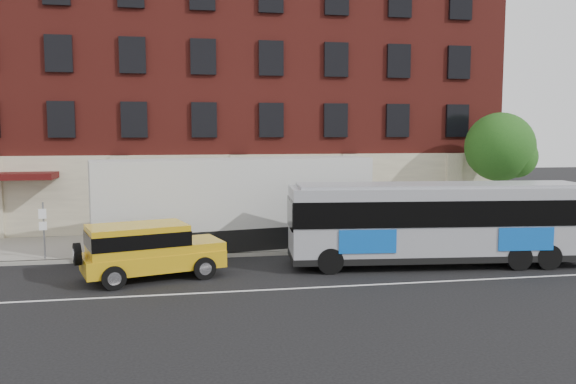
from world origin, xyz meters
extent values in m
plane|color=black|center=(0.00, 0.00, 0.00)|extent=(120.00, 120.00, 0.00)
cube|color=#9B998D|center=(0.00, 9.00, 0.07)|extent=(60.00, 6.00, 0.15)
cube|color=#9B998D|center=(0.00, 6.00, 0.07)|extent=(60.00, 0.25, 0.15)
cube|color=silver|center=(0.00, 0.50, 0.01)|extent=(60.00, 0.12, 0.01)
cube|color=maroon|center=(0.00, 17.00, 7.65)|extent=(30.00, 10.00, 15.00)
cube|color=beige|center=(0.00, 11.85, 2.15)|extent=(30.00, 0.35, 4.00)
cube|color=#400C0B|center=(-11.00, 11.00, 3.25)|extent=(4.20, 2.20, 0.30)
cube|color=beige|center=(-6.00, 11.75, 2.15)|extent=(0.90, 0.55, 4.00)
cube|color=beige|center=(0.00, 11.75, 2.15)|extent=(0.90, 0.55, 4.00)
cube|color=beige|center=(6.00, 11.75, 2.15)|extent=(0.90, 0.55, 4.00)
cube|color=beige|center=(12.00, 11.75, 2.15)|extent=(0.90, 0.55, 4.00)
cube|color=black|center=(-8.75, 11.92, 5.95)|extent=(1.30, 0.20, 1.80)
cube|color=black|center=(-5.25, 11.92, 5.95)|extent=(1.30, 0.20, 1.80)
cube|color=black|center=(-1.75, 11.92, 5.95)|extent=(1.30, 0.20, 1.80)
cube|color=black|center=(1.75, 11.92, 5.95)|extent=(1.30, 0.20, 1.80)
cube|color=black|center=(5.25, 11.92, 5.95)|extent=(1.30, 0.20, 1.80)
cube|color=black|center=(8.75, 11.92, 5.95)|extent=(1.30, 0.20, 1.80)
cube|color=black|center=(12.25, 11.92, 5.95)|extent=(1.30, 0.20, 1.80)
cube|color=black|center=(-8.75, 11.92, 9.15)|extent=(1.30, 0.20, 1.80)
cube|color=black|center=(-5.25, 11.92, 9.15)|extent=(1.30, 0.20, 1.80)
cube|color=black|center=(-1.75, 11.92, 9.15)|extent=(1.30, 0.20, 1.80)
cube|color=black|center=(1.75, 11.92, 9.15)|extent=(1.30, 0.20, 1.80)
cube|color=black|center=(5.25, 11.92, 9.15)|extent=(1.30, 0.20, 1.80)
cube|color=black|center=(8.75, 11.92, 9.15)|extent=(1.30, 0.20, 1.80)
cube|color=black|center=(12.25, 11.92, 9.15)|extent=(1.30, 0.20, 1.80)
cube|color=black|center=(8.75, 11.92, 12.35)|extent=(1.30, 0.20, 1.80)
cube|color=black|center=(12.25, 11.92, 12.35)|extent=(1.30, 0.20, 1.80)
cube|color=black|center=(-10.50, 11.78, 1.75)|extent=(2.60, 0.15, 2.80)
cube|color=black|center=(-4.50, 11.78, 1.75)|extent=(2.60, 0.15, 2.80)
cube|color=black|center=(1.50, 11.78, 1.75)|extent=(2.60, 0.15, 2.80)
cube|color=black|center=(7.50, 11.78, 1.75)|extent=(2.60, 0.15, 2.80)
cylinder|color=gray|center=(-8.50, 6.20, 1.25)|extent=(0.07, 0.07, 2.50)
cube|color=white|center=(-8.50, 6.05, 2.05)|extent=(0.30, 0.03, 0.40)
cube|color=white|center=(-8.50, 6.05, 1.55)|extent=(0.30, 0.03, 0.35)
cylinder|color=#35261A|center=(13.50, 9.50, 1.65)|extent=(0.32, 0.32, 3.00)
sphere|color=#194614|center=(13.50, 9.50, 4.55)|extent=(3.60, 3.60, 3.60)
sphere|color=#194614|center=(14.20, 9.10, 4.05)|extent=(2.20, 2.20, 2.20)
sphere|color=#194614|center=(12.90, 9.90, 4.15)|extent=(2.00, 2.00, 2.00)
cube|color=#94969E|center=(7.20, 2.98, 1.77)|extent=(12.14, 3.64, 2.84)
cube|color=black|center=(7.20, 2.98, 0.45)|extent=(12.20, 3.69, 0.25)
cube|color=#94969E|center=(7.20, 2.98, 3.24)|extent=(11.52, 3.28, 0.12)
cube|color=black|center=(7.20, 2.98, 2.24)|extent=(12.23, 3.73, 1.00)
cube|color=blue|center=(3.90, 2.02, 1.25)|extent=(2.19, 0.25, 0.90)
cube|color=blue|center=(10.30, 3.96, 1.25)|extent=(2.19, 0.25, 0.90)
cylinder|color=black|center=(2.53, 2.31, 0.50)|extent=(1.02, 0.39, 1.00)
cylinder|color=black|center=(2.75, 4.55, 0.50)|extent=(1.02, 0.39, 1.00)
cylinder|color=black|center=(9.87, 1.59, 0.50)|extent=(1.02, 0.39, 1.00)
cylinder|color=black|center=(10.09, 3.83, 0.50)|extent=(1.02, 0.39, 1.00)
cylinder|color=black|center=(11.06, 1.47, 0.50)|extent=(1.02, 0.39, 1.00)
cylinder|color=black|center=(11.28, 3.72, 0.50)|extent=(1.02, 0.39, 1.00)
cube|color=gold|center=(-4.00, 2.87, 0.67)|extent=(5.34, 3.37, 0.62)
cube|color=gold|center=(-4.55, 2.71, 1.50)|extent=(3.84, 2.89, 1.03)
cube|color=black|center=(-4.55, 2.71, 1.55)|extent=(3.89, 2.95, 0.52)
cube|color=gold|center=(-2.36, 3.34, 1.14)|extent=(2.04, 2.32, 0.31)
cube|color=black|center=(-1.60, 3.57, 0.72)|extent=(0.52, 1.61, 0.57)
cylinder|color=black|center=(-6.53, 2.14, 1.14)|extent=(0.44, 0.82, 0.79)
cylinder|color=black|center=(-2.18, 2.34, 0.41)|extent=(0.88, 0.51, 0.83)
cylinder|color=silver|center=(-2.18, 2.34, 0.41)|extent=(0.52, 0.42, 0.45)
cylinder|color=black|center=(-2.74, 4.29, 0.41)|extent=(0.88, 0.51, 0.83)
cylinder|color=silver|center=(-2.74, 4.29, 0.41)|extent=(0.52, 0.42, 0.45)
cylinder|color=black|center=(-5.26, 1.45, 0.41)|extent=(0.88, 0.51, 0.83)
cylinder|color=silver|center=(-5.26, 1.45, 0.41)|extent=(0.52, 0.42, 0.45)
cylinder|color=black|center=(-5.82, 3.40, 0.41)|extent=(0.88, 0.51, 0.83)
cylinder|color=silver|center=(-5.82, 3.40, 0.41)|extent=(0.52, 0.42, 0.45)
cube|color=black|center=(-0.56, 7.39, 0.57)|extent=(12.69, 4.61, 1.14)
cube|color=silver|center=(-0.56, 7.39, 2.65)|extent=(12.70, 4.66, 3.01)
cylinder|color=black|center=(-4.95, 5.41, 0.52)|extent=(1.07, 0.47, 1.04)
cylinder|color=black|center=(-5.37, 7.76, 0.52)|extent=(1.07, 0.47, 1.04)
cylinder|color=black|center=(-3.73, 5.63, 0.52)|extent=(1.07, 0.47, 1.04)
cylinder|color=black|center=(-4.14, 7.98, 0.52)|extent=(1.07, 0.47, 1.04)
cylinder|color=black|center=(3.02, 6.81, 0.52)|extent=(1.07, 0.47, 1.04)
cylinder|color=black|center=(2.60, 9.16, 0.52)|extent=(1.07, 0.47, 1.04)
cylinder|color=black|center=(4.25, 7.03, 0.52)|extent=(1.07, 0.47, 1.04)
cylinder|color=black|center=(3.83, 9.38, 0.52)|extent=(1.07, 0.47, 1.04)
camera|label=1|loc=(-2.88, -18.67, 5.37)|focal=36.42mm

